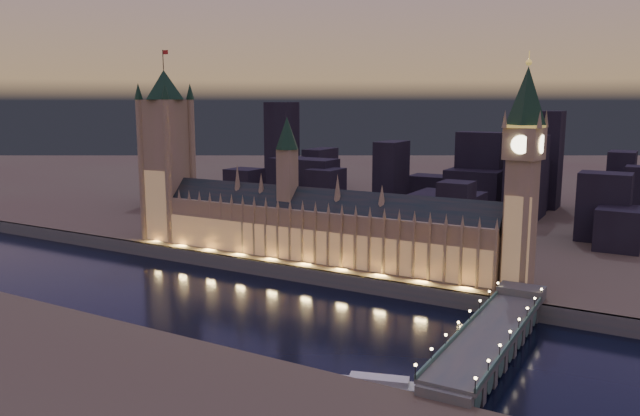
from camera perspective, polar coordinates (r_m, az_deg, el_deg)
The scene contains 9 objects.
ground_plane at distance 300.52m, azimuth -6.11°, elevation -8.64°, with size 2000.00×2000.00×0.00m, color black.
north_bank at distance 774.28m, azimuth 17.03°, elevation 2.63°, with size 2000.00×960.00×8.00m, color brown.
embankment_wall at distance 331.87m, azimuth -1.96°, elevation -6.08°, with size 2000.00×2.50×8.00m, color #455653.
palace_of_westminster at distance 344.40m, azimuth -0.31°, elevation -1.66°, with size 202.00×23.09×78.00m.
victoria_tower at distance 404.50m, azimuth -13.85°, elevation 5.46°, with size 31.68×31.68×117.39m.
elizabeth_tower at distance 299.54m, azimuth 18.11°, elevation 4.28°, with size 18.00×18.00×108.44m.
westminster_bridge at distance 249.63m, azimuth 15.50°, elevation -11.40°, with size 19.54×113.00×15.90m.
river_boat at distance 215.84m, azimuth 5.41°, elevation -15.82°, with size 38.22×19.15×4.50m.
city_backdrop at distance 501.04m, azimuth 13.57°, elevation 2.37°, with size 472.70×215.63×85.25m.
Camera 1 is at (168.20, -230.33, 94.69)m, focal length 35.00 mm.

